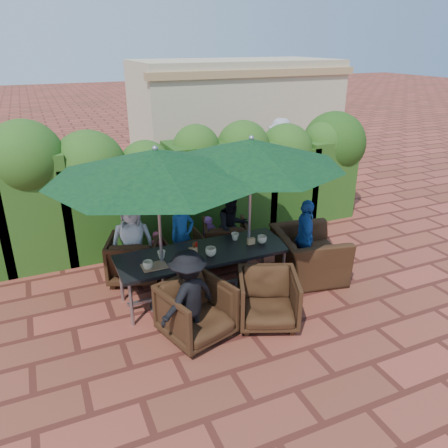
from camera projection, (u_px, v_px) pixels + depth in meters
name	position (u px, v px, depth m)	size (l,w,h in m)	color
ground	(220.00, 294.00, 6.91)	(80.00, 80.00, 0.00)	brown
dining_table	(204.00, 256.00, 6.65)	(2.63, 0.90, 0.75)	black
umbrella_left	(156.00, 164.00, 5.74)	(2.94, 2.94, 2.46)	gray
umbrella_right	(251.00, 152.00, 6.34)	(2.76, 2.76, 2.46)	gray
chair_far_left	(134.00, 256.00, 7.21)	(0.82, 0.77, 0.84)	black
chair_far_mid	(183.00, 251.00, 7.55)	(0.69, 0.65, 0.71)	black
chair_far_right	(225.00, 238.00, 7.94)	(0.77, 0.72, 0.79)	black
chair_near_left	(196.00, 309.00, 5.79)	(0.83, 0.78, 0.86)	black
chair_near_right	(268.00, 297.00, 6.08)	(0.81, 0.76, 0.83)	black
chair_end_right	(309.00, 247.00, 7.29)	(1.20, 0.78, 1.05)	black
adult_far_left	(133.00, 242.00, 7.06)	(0.70, 0.41, 1.41)	silver
adult_far_mid	(182.00, 236.00, 7.44)	(0.46, 0.37, 1.27)	#215CB3
adult_far_right	(232.00, 228.00, 7.71)	(0.63, 0.39, 1.32)	black
adult_near_left	(189.00, 298.00, 5.60)	(0.85, 0.39, 1.33)	black
adult_end_right	(305.00, 238.00, 7.30)	(0.78, 0.39, 1.33)	#215CB3
child_left	(158.00, 253.00, 7.41)	(0.27, 0.22, 0.76)	#DB4D6F
child_right	(210.00, 239.00, 7.81)	(0.31, 0.25, 0.86)	purple
pedestrian_a	(208.00, 168.00, 10.81)	(1.48, 0.53, 1.59)	green
pedestrian_b	(240.00, 164.00, 11.11)	(0.77, 0.47, 1.61)	#DB4D6F
pedestrian_c	(280.00, 155.00, 11.48)	(1.21, 0.55, 1.89)	#9A99A1
cup_a	(148.00, 265.00, 6.11)	(0.15, 0.15, 0.12)	beige
cup_b	(162.00, 254.00, 6.41)	(0.12, 0.12, 0.12)	beige
cup_c	(211.00, 252.00, 6.49)	(0.17, 0.17, 0.13)	beige
cup_d	(235.00, 236.00, 7.00)	(0.13, 0.13, 0.12)	beige
cup_e	(262.00, 239.00, 6.89)	(0.15, 0.15, 0.12)	beige
ketchup_bottle	(196.00, 247.00, 6.58)	(0.04, 0.04, 0.17)	#B20C0A
sauce_bottle	(194.00, 248.00, 6.55)	(0.04, 0.04, 0.17)	#4C230C
serving_tray	(154.00, 266.00, 6.18)	(0.35, 0.25, 0.02)	#966A48
number_block_left	(193.00, 251.00, 6.55)	(0.12, 0.06, 0.10)	tan
number_block_right	(251.00, 241.00, 6.86)	(0.12, 0.06, 0.10)	tan
hedge_wall	(156.00, 178.00, 8.25)	(9.10, 1.60, 2.56)	#1B3B10
building	(235.00, 114.00, 13.49)	(6.20, 3.08, 3.20)	#BDA98C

